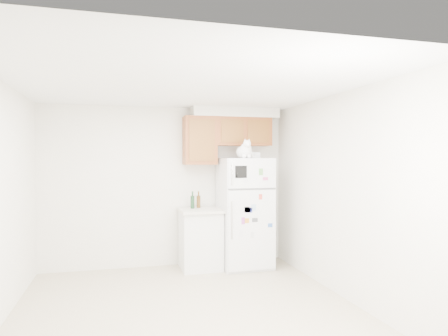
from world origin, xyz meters
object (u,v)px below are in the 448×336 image
object	(u,v)px
storage_box_front	(254,155)
bottle_green	(192,200)
refrigerator	(245,212)
cat	(245,151)
base_counter	(201,239)
bottle_amber	(199,199)
storage_box_back	(248,155)

from	to	relation	value
storage_box_front	bottle_green	distance (m)	1.19
refrigerator	bottle_green	xyz separation A→B (m)	(-0.80, 0.17, 0.20)
cat	storage_box_front	size ratio (longest dim) A/B	2.77
base_counter	storage_box_front	world-z (taller)	storage_box_front
storage_box_front	bottle_green	world-z (taller)	storage_box_front
storage_box_front	bottle_green	bearing A→B (deg)	165.03
refrigerator	bottle_amber	distance (m)	0.75
refrigerator	base_counter	bearing A→B (deg)	173.91
base_counter	bottle_green	world-z (taller)	bottle_green
base_counter	bottle_amber	size ratio (longest dim) A/B	3.52
storage_box_front	storage_box_back	bearing A→B (deg)	108.52
cat	bottle_green	bearing A→B (deg)	151.77
storage_box_back	bottle_green	size ratio (longest dim) A/B	0.68
base_counter	cat	xyz separation A→B (m)	(0.62, -0.30, 1.35)
storage_box_back	refrigerator	bearing A→B (deg)	-124.05
storage_box_back	storage_box_front	xyz separation A→B (m)	(0.06, -0.14, -0.01)
storage_box_back	base_counter	bearing A→B (deg)	-172.48
cat	base_counter	bearing A→B (deg)	154.54
bottle_green	refrigerator	bearing A→B (deg)	-11.95
cat	storage_box_back	world-z (taller)	cat
base_counter	bottle_amber	bearing A→B (deg)	90.35
base_counter	bottle_amber	world-z (taller)	bottle_amber
storage_box_back	bottle_green	xyz separation A→B (m)	(-0.89, 0.04, -0.70)
base_counter	bottle_green	bearing A→B (deg)	138.36
cat	bottle_green	xyz separation A→B (m)	(-0.73, 0.39, -0.76)
bottle_amber	base_counter	bearing A→B (deg)	-89.65
base_counter	cat	world-z (taller)	cat
storage_box_back	bottle_amber	distance (m)	1.06
cat	refrigerator	bearing A→B (deg)	72.63
base_counter	refrigerator	bearing A→B (deg)	-6.09
refrigerator	storage_box_front	distance (m)	0.91
storage_box_back	bottle_amber	size ratio (longest dim) A/B	0.69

